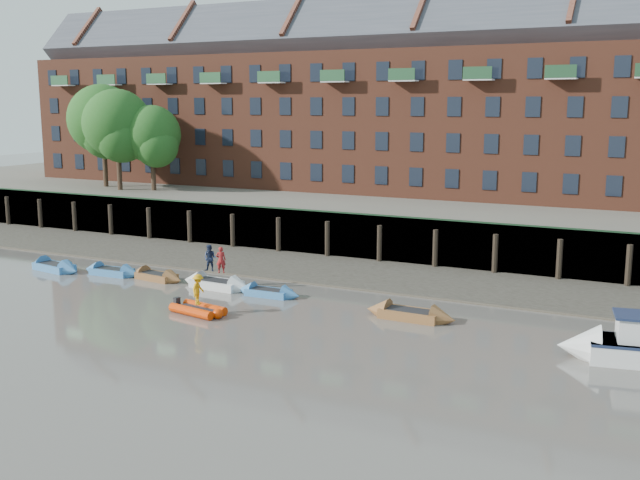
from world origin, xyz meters
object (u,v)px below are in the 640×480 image
Objects in this scene: rowboat_2 at (156,276)px; rowboat_0 at (54,267)px; motor_launch at (627,346)px; rowboat_6 at (410,314)px; person_rower_b at (210,258)px; person_rib_crew at (198,289)px; rowboat_3 at (217,284)px; rowboat_4 at (268,293)px; person_rower_a at (221,260)px; rowboat_1 at (112,272)px; rib_tender at (200,310)px.

rowboat_0 is at bearing -166.17° from rowboat_2.
rowboat_2 is at bearing -16.57° from motor_launch.
motor_launch reaches higher than rowboat_6.
rowboat_6 is at bearing 8.65° from rowboat_0.
person_rib_crew is at bearing -70.85° from person_rower_b.
rowboat_0 is 1.11× the size of rowboat_2.
rowboat_6 is 2.99× the size of person_rib_crew.
rowboat_2 is 4.61m from rowboat_3.
rowboat_3 is 1.02× the size of rowboat_6.
rowboat_4 is at bearing -25.93° from person_rib_crew.
person_rower_a is (-12.22, 1.08, 1.50)m from rowboat_6.
rowboat_3 is 5.63m from person_rib_crew.
person_rib_crew is (6.90, -5.18, 1.11)m from rowboat_2.
person_rower_b reaches higher than rowboat_6.
motor_launch is 4.19× the size of person_rower_b.
person_rower_b reaches higher than motor_launch.
rowboat_1 is 11.51m from rib_tender.
person_rib_crew is (-0.08, 0.03, 1.08)m from rib_tender.
person_rower_b is (-0.82, 0.06, 0.02)m from person_rower_a.
rowboat_4 is 5.01m from rib_tender.
person_rib_crew reaches higher than rowboat_6.
person_rib_crew is at bearing -29.70° from rowboat_2.
rowboat_6 is at bearing 3.29° from rowboat_2.
rib_tender is 5.72m from person_rower_a.
rowboat_2 is 2.69× the size of person_rower_a.
rowboat_1 is at bearing -176.31° from rowboat_3.
rowboat_1 is 11.70m from rowboat_4.
person_rower_b is at bearing 129.80° from rib_tender.
rowboat_6 is at bearing 150.68° from person_rower_a.
motor_launch reaches higher than rowboat_3.
rowboat_1 is 7.65m from person_rower_b.
person_rib_crew is (-20.67, -2.07, 0.63)m from motor_launch.
rib_tender is at bearing -118.24° from person_rib_crew.
person_rib_crew is (1.98, -5.09, -0.43)m from person_rower_a.
rowboat_0 reaches higher than rowboat_2.
rowboat_2 is 8.70m from person_rib_crew.
rib_tender is at bearing 87.67° from person_rower_a.
motor_launch is at bearing -9.79° from rowboat_4.
rowboat_1 is at bearing 18.24° from rowboat_0.
rowboat_0 is 2.94× the size of person_rower_b.
motor_launch is (35.28, -2.20, 0.45)m from rowboat_0.
rowboat_2 is at bearing 43.52° from person_rib_crew.
rowboat_2 is at bearing 15.92° from rowboat_0.
rowboat_4 is at bearing -0.41° from rowboat_3.
rowboat_0 is 35.35m from motor_launch.
rowboat_6 is 3.03× the size of person_rower_a.
person_rower_b is 5.88m from person_rib_crew.
person_rower_a is at bearing 173.45° from rowboat_4.
rowboat_4 is at bearing -3.49° from rowboat_1.
motor_launch is (30.97, -2.88, 0.47)m from rowboat_1.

